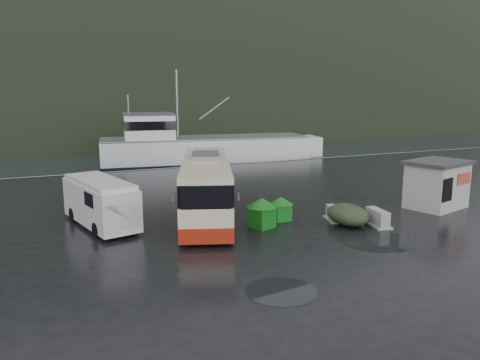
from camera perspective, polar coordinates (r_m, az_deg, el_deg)
name	(u,v)px	position (r m, az deg, el deg)	size (l,w,h in m)	color
ground	(274,225)	(24.42, 4.18, -5.55)	(160.00, 160.00, 0.00)	black
harbor_water	(82,117)	(131.39, -18.68, 7.25)	(300.00, 180.00, 0.02)	black
quay_edge	(172,168)	(42.74, -8.26, 1.45)	(160.00, 0.60, 1.50)	#999993
headland	(78,104)	(271.65, -19.12, 8.77)	(780.00, 540.00, 570.00)	black
coach_bus	(206,214)	(26.66, -4.12, -4.14)	(2.98, 11.89, 3.36)	beige
white_van	(102,226)	(25.31, -16.51, -5.39)	(2.04, 5.92, 2.47)	silver
waste_bin_left	(262,227)	(24.08, 2.66, -5.76)	(1.10, 1.10, 1.54)	#136C18
waste_bin_right	(281,220)	(25.44, 5.00, -4.89)	(0.93, 0.93, 1.29)	#136C18
dome_tent	(347,224)	(25.20, 12.93, -5.28)	(1.92, 2.69, 1.06)	#313922
ticket_kiosk	(435,207)	(30.37, 22.67, -3.11)	(3.62, 2.75, 2.83)	#B8B8B3
jersey_barrier_a	(333,220)	(25.84, 11.32, -4.82)	(0.74, 1.48, 0.74)	#999993
jersey_barrier_b	(377,226)	(25.35, 16.37, -5.36)	(0.86, 1.71, 0.86)	#999993
fishing_trawler	(206,155)	(51.29, -4.18, 3.08)	(26.15, 5.73, 10.46)	silver
puddles	(350,237)	(23.11, 13.25, -6.76)	(13.66, 13.68, 0.01)	black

